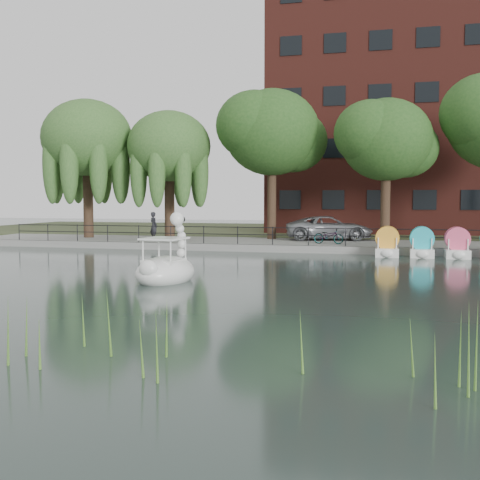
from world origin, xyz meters
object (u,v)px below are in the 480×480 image
at_px(bicycle, 329,235).
at_px(swan_boat, 166,266).
at_px(minivan, 329,226).
at_px(pedestrian, 154,224).

bearing_deg(bicycle, swan_boat, 170.33).
xyz_separation_m(minivan, pedestrian, (-10.62, -2.40, 0.14)).
xyz_separation_m(bicycle, pedestrian, (-10.92, 0.77, 0.49)).
bearing_deg(swan_boat, bicycle, 78.52).
bearing_deg(bicycle, minivan, 13.01).
bearing_deg(bicycle, pedestrian, 93.62).
height_order(bicycle, swan_boat, swan_boat).
height_order(minivan, pedestrian, pedestrian).
xyz_separation_m(pedestrian, swan_boat, (6.57, -14.74, -0.85)).
distance_m(bicycle, pedestrian, 10.96).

